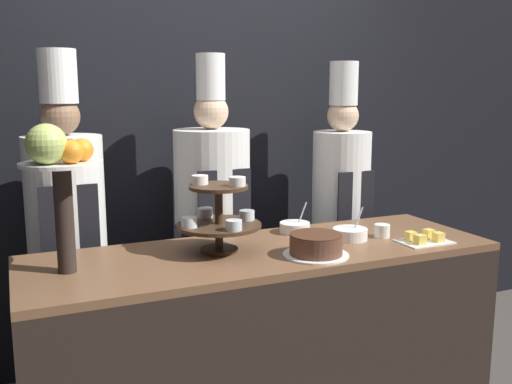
# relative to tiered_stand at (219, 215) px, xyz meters

# --- Properties ---
(wall_back) EXTENTS (10.00, 0.06, 2.80)m
(wall_back) POSITION_rel_tiered_stand_xyz_m (0.20, 1.00, 0.30)
(wall_back) COLOR black
(wall_back) RESTS_ON ground_plane
(buffet_counter) EXTENTS (2.15, 0.70, 0.93)m
(buffet_counter) POSITION_rel_tiered_stand_xyz_m (0.20, -0.05, -0.63)
(buffet_counter) COLOR black
(buffet_counter) RESTS_ON ground_plane
(tiered_stand) EXTENTS (0.38, 0.38, 0.34)m
(tiered_stand) POSITION_rel_tiered_stand_xyz_m (0.00, 0.00, 0.00)
(tiered_stand) COLOR #3D2819
(tiered_stand) RESTS_ON buffet_counter
(fruit_pedestal) EXTENTS (0.32, 0.32, 0.60)m
(fruit_pedestal) POSITION_rel_tiered_stand_xyz_m (-0.67, -0.05, 0.26)
(fruit_pedestal) COLOR #2D231E
(fruit_pedestal) RESTS_ON buffet_counter
(cake_round) EXTENTS (0.29, 0.29, 0.10)m
(cake_round) POSITION_rel_tiered_stand_xyz_m (0.37, -0.23, -0.12)
(cake_round) COLOR white
(cake_round) RESTS_ON buffet_counter
(cup_white) EXTENTS (0.08, 0.08, 0.06)m
(cup_white) POSITION_rel_tiered_stand_xyz_m (0.83, -0.08, -0.14)
(cup_white) COLOR white
(cup_white) RESTS_ON buffet_counter
(cake_square_tray) EXTENTS (0.25, 0.17, 0.05)m
(cake_square_tray) POSITION_rel_tiered_stand_xyz_m (0.95, -0.24, -0.15)
(cake_square_tray) COLOR white
(cake_square_tray) RESTS_ON buffet_counter
(serving_bowl_near) EXTENTS (0.17, 0.17, 0.16)m
(serving_bowl_near) POSITION_rel_tiered_stand_xyz_m (0.66, -0.05, -0.14)
(serving_bowl_near) COLOR white
(serving_bowl_near) RESTS_ON buffet_counter
(serving_bowl_far) EXTENTS (0.15, 0.15, 0.15)m
(serving_bowl_far) POSITION_rel_tiered_stand_xyz_m (0.47, 0.17, -0.14)
(serving_bowl_far) COLOR white
(serving_bowl_far) RESTS_ON buffet_counter
(chef_left) EXTENTS (0.39, 0.39, 1.84)m
(chef_left) POSITION_rel_tiered_stand_xyz_m (-0.60, 0.61, -0.10)
(chef_left) COLOR #38332D
(chef_left) RESTS_ON ground_plane
(chef_center_left) EXTENTS (0.42, 0.42, 1.84)m
(chef_center_left) POSITION_rel_tiered_stand_xyz_m (0.18, 0.61, -0.12)
(chef_center_left) COLOR #28282D
(chef_center_left) RESTS_ON ground_plane
(chef_center_right) EXTENTS (0.35, 0.35, 1.81)m
(chef_center_right) POSITION_rel_tiered_stand_xyz_m (1.02, 0.61, -0.12)
(chef_center_right) COLOR #28282D
(chef_center_right) RESTS_ON ground_plane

